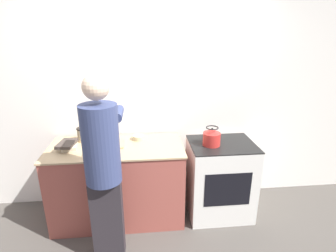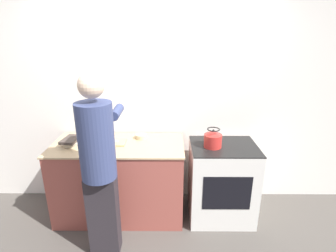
{
  "view_description": "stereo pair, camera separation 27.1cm",
  "coord_description": "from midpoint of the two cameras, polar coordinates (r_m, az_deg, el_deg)",
  "views": [
    {
      "loc": [
        -0.1,
        -2.31,
        2.05
      ],
      "look_at": [
        0.15,
        0.24,
        1.14
      ],
      "focal_mm": 28.0,
      "sensor_mm": 36.0,
      "label": 1
    },
    {
      "loc": [
        0.17,
        -2.33,
        2.05
      ],
      "look_at": [
        0.15,
        0.24,
        1.14
      ],
      "focal_mm": 28.0,
      "sensor_mm": 36.0,
      "label": 2
    }
  ],
  "objects": [
    {
      "name": "book_stack",
      "position": [
        3.03,
        -17.68,
        -3.14
      ],
      "size": [
        0.21,
        0.28,
        0.07
      ],
      "color": "beige",
      "rests_on": "counter"
    },
    {
      "name": "counter",
      "position": [
        3.13,
        -7.92,
        -11.5
      ],
      "size": [
        1.46,
        0.7,
        0.89
      ],
      "color": "#9E4C42",
      "rests_on": "ground_plane"
    },
    {
      "name": "knife",
      "position": [
        2.97,
        -10.08,
        -3.33
      ],
      "size": [
        0.19,
        0.05,
        0.01
      ],
      "rotation": [
        0.0,
        0.0,
        0.07
      ],
      "color": "silver",
      "rests_on": "cutting_board"
    },
    {
      "name": "canister_jar",
      "position": [
        3.16,
        -14.72,
        -1.16
      ],
      "size": [
        0.13,
        0.13,
        0.16
      ],
      "color": "tan",
      "rests_on": "counter"
    },
    {
      "name": "ground_plane",
      "position": [
        3.1,
        -0.35,
        -22.0
      ],
      "size": [
        12.0,
        12.0,
        0.0
      ],
      "primitive_type": "plane",
      "color": "#4C4742"
    },
    {
      "name": "person",
      "position": [
        2.39,
        -11.7,
        -7.78
      ],
      "size": [
        0.35,
        0.59,
        1.77
      ],
      "color": "#292429",
      "rests_on": "ground_plane"
    },
    {
      "name": "kettle",
      "position": [
        2.86,
        12.45,
        -2.9
      ],
      "size": [
        0.19,
        0.19,
        0.21
      ],
      "color": "red",
      "rests_on": "oven"
    },
    {
      "name": "cutting_board",
      "position": [
        2.96,
        -10.18,
        -3.61
      ],
      "size": [
        0.37,
        0.2,
        0.02
      ],
      "color": "tan",
      "rests_on": "counter"
    },
    {
      "name": "wall_back",
      "position": [
        3.15,
        -0.24,
        5.69
      ],
      "size": [
        8.0,
        0.05,
        2.6
      ],
      "color": "white",
      "rests_on": "ground_plane"
    },
    {
      "name": "bowl_prep",
      "position": [
        3.05,
        -3.36,
        -2.33
      ],
      "size": [
        0.13,
        0.13,
        0.05
      ],
      "color": "#C6B789",
      "rests_on": "counter"
    },
    {
      "name": "oven",
      "position": [
        3.15,
        14.05,
        -11.73
      ],
      "size": [
        0.72,
        0.59,
        0.9
      ],
      "color": "silver",
      "rests_on": "ground_plane"
    }
  ]
}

